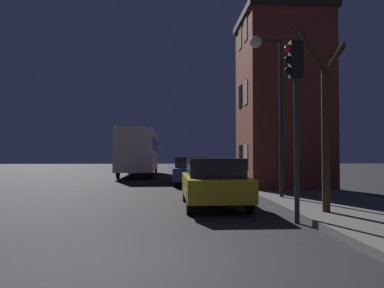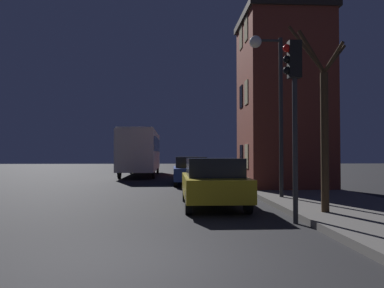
{
  "view_description": "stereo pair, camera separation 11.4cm",
  "coord_description": "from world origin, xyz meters",
  "px_view_note": "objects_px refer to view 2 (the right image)",
  "views": [
    {
      "loc": [
        0.54,
        -5.51,
        1.66
      ],
      "look_at": [
        1.37,
        8.64,
        2.05
      ],
      "focal_mm": 35.0,
      "sensor_mm": 36.0,
      "label": 1
    },
    {
      "loc": [
        0.66,
        -5.52,
        1.66
      ],
      "look_at": [
        1.37,
        8.64,
        2.05
      ],
      "focal_mm": 35.0,
      "sensor_mm": 36.0,
      "label": 2
    }
  ],
  "objects_px": {
    "streetlamp": "(270,83)",
    "car_far_lane": "(188,165)",
    "traffic_light": "(293,92)",
    "bus": "(141,149)",
    "car_mid_lane": "(190,170)",
    "bare_tree": "(323,123)",
    "car_near_lane": "(213,181)"
  },
  "relations": [
    {
      "from": "traffic_light",
      "to": "bare_tree",
      "type": "height_order",
      "value": "bare_tree"
    },
    {
      "from": "streetlamp",
      "to": "car_near_lane",
      "type": "distance_m",
      "value": 4.18
    },
    {
      "from": "bare_tree",
      "to": "car_far_lane",
      "type": "height_order",
      "value": "bare_tree"
    },
    {
      "from": "streetlamp",
      "to": "car_mid_lane",
      "type": "height_order",
      "value": "streetlamp"
    },
    {
      "from": "streetlamp",
      "to": "traffic_light",
      "type": "xyz_separation_m",
      "value": [
        -0.52,
        -4.11,
        -1.0
      ]
    },
    {
      "from": "streetlamp",
      "to": "traffic_light",
      "type": "relative_size",
      "value": 1.29
    },
    {
      "from": "car_mid_lane",
      "to": "car_far_lane",
      "type": "height_order",
      "value": "car_mid_lane"
    },
    {
      "from": "streetlamp",
      "to": "car_near_lane",
      "type": "xyz_separation_m",
      "value": [
        -2.16,
        -1.24,
        -3.35
      ]
    },
    {
      "from": "car_far_lane",
      "to": "car_mid_lane",
      "type": "bearing_deg",
      "value": -91.46
    },
    {
      "from": "traffic_light",
      "to": "bare_tree",
      "type": "relative_size",
      "value": 0.9
    },
    {
      "from": "bus",
      "to": "car_mid_lane",
      "type": "xyz_separation_m",
      "value": [
        3.43,
        -8.79,
        -1.27
      ]
    },
    {
      "from": "streetlamp",
      "to": "car_far_lane",
      "type": "bearing_deg",
      "value": 97.03
    },
    {
      "from": "traffic_light",
      "to": "car_far_lane",
      "type": "relative_size",
      "value": 0.93
    },
    {
      "from": "traffic_light",
      "to": "bus",
      "type": "relative_size",
      "value": 0.41
    },
    {
      "from": "streetlamp",
      "to": "car_far_lane",
      "type": "relative_size",
      "value": 1.19
    },
    {
      "from": "car_far_lane",
      "to": "bare_tree",
      "type": "bearing_deg",
      "value": -82.75
    },
    {
      "from": "bus",
      "to": "car_near_lane",
      "type": "relative_size",
      "value": 2.47
    },
    {
      "from": "streetlamp",
      "to": "car_far_lane",
      "type": "xyz_separation_m",
      "value": [
        -2.22,
        17.99,
        -3.38
      ]
    },
    {
      "from": "car_near_lane",
      "to": "car_far_lane",
      "type": "xyz_separation_m",
      "value": [
        -0.06,
        19.23,
        -0.03
      ]
    },
    {
      "from": "bare_tree",
      "to": "traffic_light",
      "type": "bearing_deg",
      "value": -145.47
    },
    {
      "from": "car_near_lane",
      "to": "car_far_lane",
      "type": "relative_size",
      "value": 0.91
    },
    {
      "from": "traffic_light",
      "to": "car_far_lane",
      "type": "height_order",
      "value": "traffic_light"
    },
    {
      "from": "car_far_lane",
      "to": "traffic_light",
      "type": "bearing_deg",
      "value": -85.6
    },
    {
      "from": "bus",
      "to": "car_near_lane",
      "type": "xyz_separation_m",
      "value": [
        3.76,
        -17.51,
        -1.24
      ]
    },
    {
      "from": "traffic_light",
      "to": "bus",
      "type": "distance_m",
      "value": 21.11
    },
    {
      "from": "streetlamp",
      "to": "bare_tree",
      "type": "xyz_separation_m",
      "value": [
        0.5,
        -3.41,
        -1.67
      ]
    },
    {
      "from": "bus",
      "to": "streetlamp",
      "type": "bearing_deg",
      "value": -70.01
    },
    {
      "from": "streetlamp",
      "to": "bare_tree",
      "type": "height_order",
      "value": "streetlamp"
    },
    {
      "from": "streetlamp",
      "to": "bare_tree",
      "type": "bearing_deg",
      "value": -81.62
    },
    {
      "from": "streetlamp",
      "to": "bus",
      "type": "relative_size",
      "value": 0.53
    },
    {
      "from": "bare_tree",
      "to": "car_near_lane",
      "type": "height_order",
      "value": "bare_tree"
    },
    {
      "from": "bus",
      "to": "car_far_lane",
      "type": "relative_size",
      "value": 2.26
    }
  ]
}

